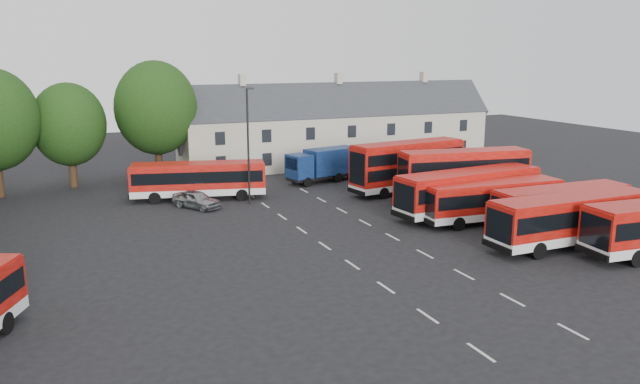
{
  "coord_description": "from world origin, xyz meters",
  "views": [
    {
      "loc": [
        -15.53,
        -33.11,
        12.04
      ],
      "look_at": [
        2.15,
        7.73,
        2.2
      ],
      "focal_mm": 35.0,
      "sensor_mm": 36.0,
      "label": 1
    }
  ],
  "objects_px": {
    "box_truck": "(324,163)",
    "silver_car": "(196,199)",
    "bus_dd_south": "(464,173)",
    "lamppost": "(248,143)"
  },
  "relations": [
    {
      "from": "bus_dd_south",
      "to": "silver_car",
      "type": "distance_m",
      "value": 21.87
    },
    {
      "from": "box_truck",
      "to": "silver_car",
      "type": "bearing_deg",
      "value": -170.51
    },
    {
      "from": "lamppost",
      "to": "bus_dd_south",
      "type": "bearing_deg",
      "value": -22.39
    },
    {
      "from": "bus_dd_south",
      "to": "lamppost",
      "type": "bearing_deg",
      "value": 166.62
    },
    {
      "from": "box_truck",
      "to": "silver_car",
      "type": "xyz_separation_m",
      "value": [
        -13.61,
        -5.67,
        -1.07
      ]
    },
    {
      "from": "bus_dd_south",
      "to": "silver_car",
      "type": "bearing_deg",
      "value": 170.24
    },
    {
      "from": "bus_dd_south",
      "to": "box_truck",
      "type": "xyz_separation_m",
      "value": [
        -7.02,
        12.69,
        -0.73
      ]
    },
    {
      "from": "bus_dd_south",
      "to": "box_truck",
      "type": "bearing_deg",
      "value": 127.97
    },
    {
      "from": "box_truck",
      "to": "lamppost",
      "type": "distance_m",
      "value": 11.5
    },
    {
      "from": "bus_dd_south",
      "to": "box_truck",
      "type": "relative_size",
      "value": 1.45
    }
  ]
}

